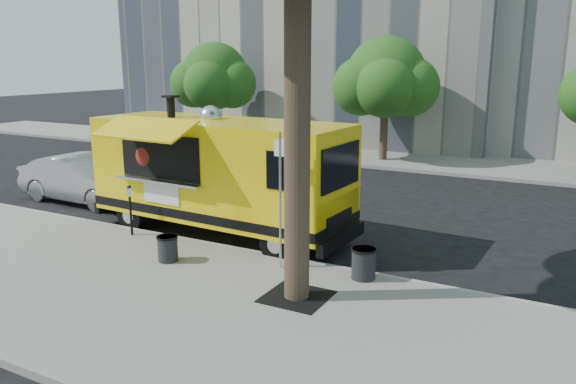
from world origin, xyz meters
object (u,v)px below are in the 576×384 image
at_px(parking_meter, 130,204).
at_px(trash_bin_right, 364,263).
at_px(far_tree_a, 215,76).
at_px(sedan, 84,179).
at_px(sign_post, 280,192).
at_px(food_truck, 218,172).
at_px(trash_bin_left, 168,248).
at_px(far_tree_b, 386,78).

xyz_separation_m(parking_meter, trash_bin_right, (6.39, 0.05, -0.48)).
relative_size(far_tree_a, parking_meter, 4.01).
bearing_deg(sedan, trash_bin_right, -100.60).
height_order(parking_meter, trash_bin_right, parking_meter).
bearing_deg(sign_post, food_truck, 148.76).
bearing_deg(far_tree_a, sedan, -76.41).
relative_size(sign_post, trash_bin_left, 5.12).
bearing_deg(food_truck, trash_bin_right, -14.66).
bearing_deg(far_tree_b, far_tree_a, -177.46).
height_order(parking_meter, trash_bin_left, parking_meter).
relative_size(far_tree_b, trash_bin_right, 8.38).
bearing_deg(far_tree_a, far_tree_b, 2.54).
relative_size(far_tree_b, food_truck, 0.74).
height_order(far_tree_a, parking_meter, far_tree_a).
height_order(far_tree_b, food_truck, far_tree_b).
distance_m(far_tree_b, sign_post, 14.61).
distance_m(parking_meter, food_truck, 2.40).
bearing_deg(parking_meter, sign_post, -2.52).
bearing_deg(food_truck, far_tree_b, 91.49).
bearing_deg(trash_bin_left, food_truck, 98.69).
bearing_deg(far_tree_b, trash_bin_right, -72.59).
bearing_deg(trash_bin_left, far_tree_a, 121.75).
bearing_deg(far_tree_a, parking_meter, -62.85).
distance_m(far_tree_a, sedan, 12.05).
bearing_deg(sign_post, trash_bin_left, -160.40).
bearing_deg(trash_bin_right, trash_bin_left, -165.35).
relative_size(far_tree_b, parking_meter, 4.12).
bearing_deg(trash_bin_left, sign_post, 19.60).
bearing_deg(trash_bin_left, sedan, 152.06).
bearing_deg(sign_post, far_tree_b, 100.15).
bearing_deg(sign_post, far_tree_a, 129.83).
relative_size(far_tree_a, trash_bin_right, 8.16).
xyz_separation_m(sign_post, trash_bin_left, (-2.44, -0.87, -1.38)).
height_order(sedan, trash_bin_left, sedan).
distance_m(far_tree_b, sedan, 13.65).
relative_size(far_tree_a, sign_post, 1.79).
height_order(far_tree_b, sedan, far_tree_b).
bearing_deg(sign_post, trash_bin_right, 7.73).
xyz_separation_m(food_truck, trash_bin_left, (0.40, -2.59, -1.25)).
bearing_deg(far_tree_a, sign_post, -50.17).
distance_m(trash_bin_left, trash_bin_right, 4.42).
xyz_separation_m(far_tree_b, food_truck, (-0.29, -12.53, -2.12)).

